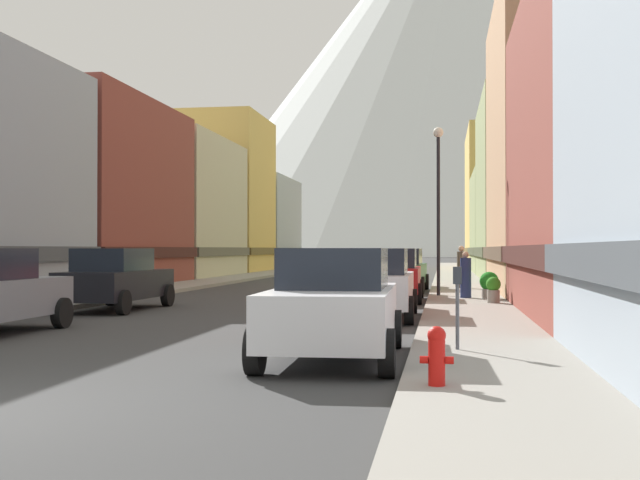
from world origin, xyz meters
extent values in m
cube|color=gray|center=(-6.25, 35.00, 0.07)|extent=(2.50, 100.00, 0.15)
cube|color=gray|center=(6.25, 35.00, 0.07)|extent=(2.50, 100.00, 0.15)
cube|color=brown|center=(-10.69, 26.89, 4.31)|extent=(6.37, 11.43, 8.61)
cube|color=#3B1B16|center=(-10.69, 26.89, 1.60)|extent=(6.67, 11.43, 0.50)
cube|color=beige|center=(-11.92, 38.49, 4.24)|extent=(8.84, 11.01, 8.48)
cube|color=#595444|center=(-11.92, 38.49, 1.60)|extent=(9.14, 11.01, 0.50)
cube|color=#D8B259|center=(-11.17, 48.81, 5.74)|extent=(7.35, 8.59, 11.48)
cube|color=brown|center=(-11.17, 48.81, 1.60)|extent=(7.65, 8.59, 0.50)
cube|color=#99A5B2|center=(-10.77, 58.99, 3.93)|extent=(6.54, 10.82, 7.85)
cube|color=#444A50|center=(-10.77, 58.99, 1.60)|extent=(6.84, 10.82, 0.50)
cube|color=tan|center=(12.02, 24.26, 5.74)|extent=(9.05, 11.71, 11.48)
cube|color=brown|center=(12.02, 24.26, 1.60)|extent=(9.35, 11.71, 0.50)
cube|color=#8C9966|center=(11.96, 36.72, 4.94)|extent=(8.91, 12.07, 9.87)
cube|color=#3F442D|center=(11.96, 36.72, 1.60)|extent=(9.21, 12.07, 0.50)
cube|color=#8C9966|center=(11.89, 48.65, 3.52)|extent=(8.78, 11.36, 7.05)
cube|color=#3F442D|center=(11.89, 48.65, 1.60)|extent=(9.08, 11.36, 0.50)
cube|color=#D8B259|center=(11.33, 61.23, 5.88)|extent=(7.66, 13.57, 11.76)
cube|color=brown|center=(11.33, 61.23, 1.60)|extent=(7.96, 13.57, 0.50)
cylinder|color=black|center=(-2.87, 8.97, 0.34)|extent=(0.22, 0.68, 0.68)
cube|color=black|center=(-3.80, 14.08, 0.74)|extent=(1.90, 4.42, 0.80)
cube|color=#1E232D|center=(-3.80, 13.83, 1.46)|extent=(1.63, 2.22, 0.64)
cylinder|color=black|center=(-4.70, 15.74, 0.34)|extent=(0.23, 0.68, 0.68)
cylinder|color=black|center=(-2.86, 15.72, 0.34)|extent=(0.23, 0.68, 0.68)
cylinder|color=black|center=(-4.74, 12.44, 0.34)|extent=(0.23, 0.68, 0.68)
cylinder|color=black|center=(-2.90, 12.42, 0.34)|extent=(0.23, 0.68, 0.68)
cube|color=silver|center=(3.80, 4.93, 0.74)|extent=(1.95, 4.45, 0.80)
cube|color=#1E232D|center=(3.79, 5.18, 1.46)|extent=(1.66, 2.24, 0.64)
cylinder|color=black|center=(4.76, 3.31, 0.34)|extent=(0.24, 0.69, 0.68)
cylinder|color=black|center=(2.92, 3.26, 0.34)|extent=(0.24, 0.69, 0.68)
cylinder|color=black|center=(4.68, 6.61, 0.34)|extent=(0.24, 0.69, 0.68)
cylinder|color=black|center=(2.84, 6.56, 0.34)|extent=(0.24, 0.69, 0.68)
cube|color=silver|center=(3.80, 12.51, 0.74)|extent=(1.89, 4.42, 0.80)
cube|color=#1E232D|center=(3.80, 12.26, 1.46)|extent=(1.62, 2.22, 0.64)
cylinder|color=black|center=(2.86, 14.15, 0.34)|extent=(0.23, 0.68, 0.68)
cylinder|color=black|center=(4.70, 14.17, 0.34)|extent=(0.23, 0.68, 0.68)
cylinder|color=black|center=(2.90, 10.85, 0.34)|extent=(0.23, 0.68, 0.68)
cylinder|color=black|center=(4.74, 10.87, 0.34)|extent=(0.23, 0.68, 0.68)
cube|color=#9E1111|center=(3.80, 19.27, 0.74)|extent=(1.88, 4.42, 0.80)
cube|color=#1E232D|center=(3.80, 19.02, 1.46)|extent=(1.62, 2.21, 0.64)
cylinder|color=black|center=(2.87, 20.91, 0.34)|extent=(0.23, 0.68, 0.68)
cylinder|color=black|center=(4.71, 20.92, 0.34)|extent=(0.23, 0.68, 0.68)
cylinder|color=black|center=(2.89, 17.61, 0.34)|extent=(0.23, 0.68, 0.68)
cylinder|color=black|center=(4.73, 17.62, 0.34)|extent=(0.23, 0.68, 0.68)
cube|color=#265933|center=(3.80, 25.36, 0.74)|extent=(1.98, 4.46, 0.80)
cube|color=#1E232D|center=(3.79, 25.11, 1.46)|extent=(1.67, 2.25, 0.64)
cylinder|color=black|center=(2.93, 27.04, 0.34)|extent=(0.24, 0.69, 0.68)
cylinder|color=black|center=(4.77, 26.98, 0.34)|extent=(0.24, 0.69, 0.68)
cylinder|color=black|center=(2.83, 23.74, 0.34)|extent=(0.24, 0.69, 0.68)
cylinder|color=black|center=(4.67, 23.68, 0.34)|extent=(0.24, 0.69, 0.68)
cylinder|color=red|center=(5.45, 1.94, 0.43)|extent=(0.20, 0.20, 0.55)
sphere|color=red|center=(5.45, 1.94, 0.74)|extent=(0.22, 0.22, 0.22)
cylinder|color=red|center=(5.30, 1.94, 0.45)|extent=(0.10, 0.09, 0.09)
cylinder|color=red|center=(5.60, 1.94, 0.45)|extent=(0.10, 0.09, 0.09)
cylinder|color=#595960|center=(5.75, 5.38, 0.68)|extent=(0.06, 0.06, 1.05)
cube|color=#33383F|center=(5.75, 5.38, 1.34)|extent=(0.14, 0.10, 0.28)
cylinder|color=gray|center=(7.00, 18.83, 0.30)|extent=(0.49, 0.49, 0.31)
sphere|color=#1F8020|center=(7.00, 18.83, 0.71)|extent=(0.62, 0.62, 0.62)
cylinder|color=gray|center=(7.00, 16.64, 0.34)|extent=(0.38, 0.38, 0.38)
sphere|color=#338720|center=(7.00, 16.64, 0.71)|extent=(0.44, 0.44, 0.44)
cylinder|color=brown|center=(6.25, 25.57, 0.90)|extent=(0.36, 0.36, 1.50)
sphere|color=tan|center=(6.25, 25.57, 1.77)|extent=(0.24, 0.24, 0.24)
cylinder|color=navy|center=(-6.25, 18.92, 0.83)|extent=(0.36, 0.36, 1.36)
sphere|color=tan|center=(-6.25, 18.92, 1.62)|extent=(0.22, 0.22, 0.22)
cylinder|color=navy|center=(6.25, 19.02, 0.81)|extent=(0.36, 0.36, 1.32)
sphere|color=tan|center=(6.25, 19.02, 1.57)|extent=(0.21, 0.21, 0.21)
cylinder|color=black|center=(5.35, 20.23, 2.90)|extent=(0.12, 0.12, 5.50)
sphere|color=white|center=(5.35, 20.23, 5.83)|extent=(0.36, 0.36, 0.36)
cone|color=silver|center=(14.73, 260.00, 66.93)|extent=(200.22, 200.22, 133.86)
camera|label=1|loc=(5.54, -7.51, 1.77)|focal=44.31mm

